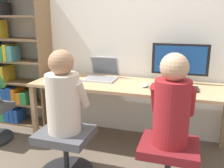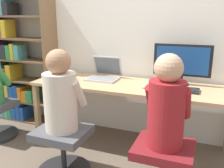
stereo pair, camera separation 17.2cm
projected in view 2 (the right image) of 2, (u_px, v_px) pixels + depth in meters
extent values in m
plane|color=brown|center=(119.00, 160.00, 2.48)|extent=(14.00, 14.00, 0.00)
cube|color=white|center=(141.00, 24.00, 2.76)|extent=(10.00, 0.05, 2.60)
cube|color=tan|center=(130.00, 86.00, 2.58)|extent=(2.06, 0.63, 0.03)
cube|color=#9C7D56|center=(37.00, 114.00, 2.78)|extent=(0.05, 0.05, 0.67)
cube|color=#9C7D56|center=(64.00, 99.00, 3.27)|extent=(0.05, 0.05, 0.67)
cylinder|color=black|center=(180.00, 84.00, 2.58)|extent=(0.17, 0.17, 0.01)
cylinder|color=black|center=(181.00, 79.00, 2.56)|extent=(0.04, 0.04, 0.08)
cube|color=black|center=(182.00, 60.00, 2.51)|extent=(0.57, 0.02, 0.32)
cube|color=#19478C|center=(182.00, 60.00, 2.50)|extent=(0.52, 0.01, 0.28)
cube|color=#B7B7BC|center=(102.00, 79.00, 2.76)|extent=(0.34, 0.24, 0.02)
cube|color=gray|center=(102.00, 78.00, 2.75)|extent=(0.30, 0.19, 0.00)
cube|color=#B7B7BC|center=(108.00, 66.00, 2.87)|extent=(0.34, 0.10, 0.23)
cube|color=slate|center=(107.00, 66.00, 2.87)|extent=(0.30, 0.08, 0.19)
cube|color=#232326|center=(175.00, 89.00, 2.38)|extent=(0.45, 0.16, 0.02)
cube|color=black|center=(175.00, 88.00, 2.38)|extent=(0.42, 0.13, 0.00)
ellipsoid|color=silver|center=(145.00, 86.00, 2.46)|extent=(0.06, 0.11, 0.03)
cube|color=maroon|center=(164.00, 149.00, 1.92)|extent=(0.45, 0.40, 0.07)
cylinder|color=#262628|center=(64.00, 153.00, 2.24)|extent=(0.05, 0.05, 0.32)
cube|color=#4C4C51|center=(62.00, 133.00, 2.19)|extent=(0.45, 0.40, 0.07)
cylinder|color=maroon|center=(166.00, 114.00, 1.84)|extent=(0.27, 0.27, 0.51)
sphere|color=tan|center=(169.00, 68.00, 1.75)|extent=(0.21, 0.21, 0.21)
cylinder|color=maroon|center=(151.00, 100.00, 1.94)|extent=(0.08, 0.21, 0.28)
cylinder|color=maroon|center=(186.00, 104.00, 1.85)|extent=(0.08, 0.21, 0.28)
cylinder|color=beige|center=(61.00, 102.00, 2.12)|extent=(0.28, 0.28, 0.50)
sphere|color=#A87A56|center=(58.00, 62.00, 2.03)|extent=(0.21, 0.21, 0.21)
cylinder|color=beige|center=(52.00, 90.00, 2.21)|extent=(0.08, 0.21, 0.28)
cylinder|color=beige|center=(78.00, 93.00, 2.12)|extent=(0.08, 0.21, 0.28)
cube|color=brown|center=(51.00, 62.00, 3.12)|extent=(0.02, 0.30, 1.67)
cube|color=brown|center=(29.00, 118.00, 3.48)|extent=(0.82, 0.29, 0.02)
cube|color=brown|center=(28.00, 99.00, 3.41)|extent=(0.82, 0.29, 0.02)
cube|color=brown|center=(26.00, 80.00, 3.34)|extent=(0.82, 0.29, 0.02)
cube|color=brown|center=(24.00, 60.00, 3.27)|extent=(0.82, 0.29, 0.02)
cube|color=brown|center=(22.00, 39.00, 3.19)|extent=(0.82, 0.29, 0.02)
cube|color=brown|center=(20.00, 16.00, 3.12)|extent=(0.82, 0.29, 0.02)
cube|color=teal|center=(7.00, 107.00, 3.56)|extent=(0.07, 0.25, 0.21)
cube|color=teal|center=(10.00, 109.00, 3.50)|extent=(0.06, 0.17, 0.20)
cube|color=#2D8C47|center=(13.00, 110.00, 3.48)|extent=(0.06, 0.17, 0.21)
cube|color=#1E4C9E|center=(17.00, 112.00, 3.46)|extent=(0.07, 0.17, 0.15)
cube|color=#1E4C9E|center=(22.00, 110.00, 3.43)|extent=(0.07, 0.19, 0.22)
cube|color=#1E4C9E|center=(26.00, 112.00, 3.42)|extent=(0.05, 0.20, 0.18)
cube|color=teal|center=(5.00, 91.00, 3.50)|extent=(0.07, 0.25, 0.15)
cube|color=silver|center=(7.00, 91.00, 3.45)|extent=(0.04, 0.20, 0.18)
cube|color=gold|center=(10.00, 91.00, 3.42)|extent=(0.08, 0.18, 0.19)
cube|color=#1E4C9E|center=(16.00, 92.00, 3.40)|extent=(0.09, 0.20, 0.18)
cube|color=#1E4C9E|center=(20.00, 92.00, 3.36)|extent=(0.06, 0.18, 0.20)
cube|color=orange|center=(25.00, 93.00, 3.36)|extent=(0.06, 0.24, 0.19)
cube|color=orange|center=(30.00, 95.00, 3.35)|extent=(0.07, 0.25, 0.14)
cube|color=#2D8C47|center=(34.00, 95.00, 3.31)|extent=(0.09, 0.23, 0.15)
cube|color=#2D8C47|center=(1.00, 71.00, 3.40)|extent=(0.05, 0.19, 0.19)
cube|color=#1E4C9E|center=(5.00, 72.00, 3.37)|extent=(0.08, 0.19, 0.18)
cube|color=red|center=(9.00, 73.00, 3.36)|extent=(0.05, 0.20, 0.15)
cube|color=gold|center=(14.00, 71.00, 3.34)|extent=(0.08, 0.24, 0.20)
cube|color=#8C338C|center=(0.00, 49.00, 3.34)|extent=(0.07, 0.24, 0.22)
cube|color=#1E4C9E|center=(4.00, 51.00, 3.32)|extent=(0.06, 0.24, 0.18)
cube|color=#262628|center=(7.00, 52.00, 3.26)|extent=(0.08, 0.18, 0.18)
cube|color=#2D8C47|center=(13.00, 52.00, 3.26)|extent=(0.07, 0.22, 0.18)
cube|color=gold|center=(18.00, 51.00, 3.24)|extent=(0.05, 0.24, 0.20)
cube|color=teal|center=(20.00, 52.00, 3.19)|extent=(0.07, 0.17, 0.19)
cube|color=#8C338C|center=(0.00, 32.00, 3.23)|extent=(0.04, 0.17, 0.14)
cube|color=#8C338C|center=(4.00, 29.00, 3.21)|extent=(0.07, 0.21, 0.20)
cube|color=gold|center=(8.00, 29.00, 3.17)|extent=(0.07, 0.19, 0.22)
cube|color=gold|center=(1.00, 7.00, 3.17)|extent=(0.09, 0.25, 0.20)
cube|color=teal|center=(5.00, 7.00, 3.12)|extent=(0.08, 0.20, 0.20)
cube|color=#262628|center=(11.00, 9.00, 3.10)|extent=(0.08, 0.22, 0.15)
cylinder|color=#388C47|center=(3.00, 76.00, 2.81)|extent=(0.08, 0.20, 0.26)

